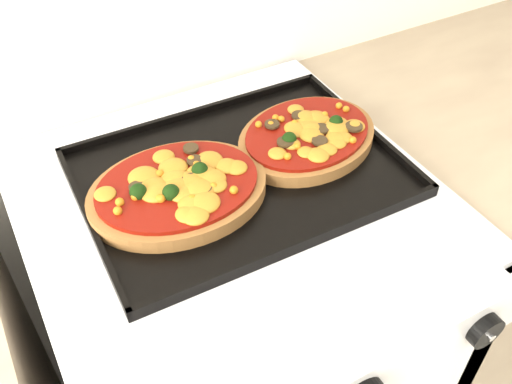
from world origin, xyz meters
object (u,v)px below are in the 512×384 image
stove (239,360)px  baking_tray (240,172)px  pizza_right (307,135)px  pizza_left (178,188)px

stove → baking_tray: baking_tray is taller
pizza_right → baking_tray: bearing=-175.5°
stove → pizza_right: (0.16, 0.04, 0.48)m
baking_tray → pizza_right: pizza_right is taller
baking_tray → stove: bearing=-130.7°
stove → baking_tray: (0.03, 0.03, 0.47)m
pizza_left → pizza_right: size_ratio=1.09×
stove → pizza_right: pizza_right is taller
stove → pizza_left: pizza_left is taller
pizza_right → stove: bearing=-164.7°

